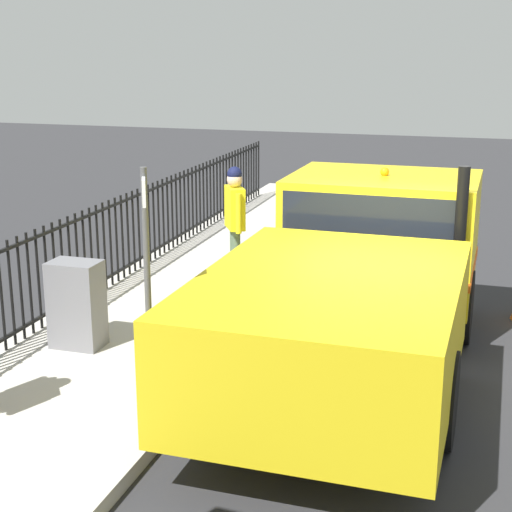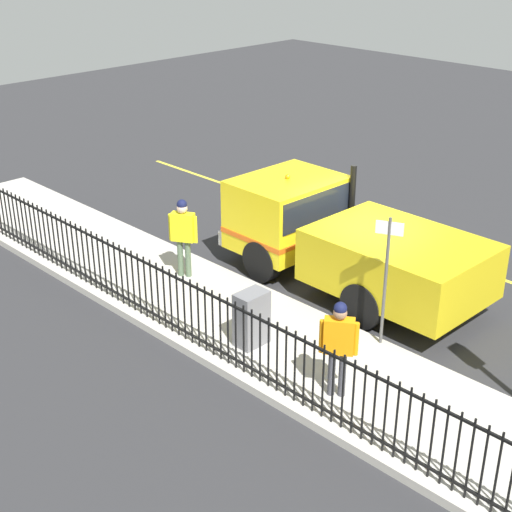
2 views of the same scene
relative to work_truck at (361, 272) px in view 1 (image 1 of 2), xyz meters
name	(u,v)px [view 1 (image 1 of 2)]	position (x,y,z in m)	size (l,w,h in m)	color
ground_plane	(392,385)	(-0.46, 0.45, -1.18)	(51.45, 51.45, 0.00)	#2B2B2D
sidewalk_slab	(123,347)	(2.91, 0.45, -1.10)	(2.89, 23.39, 0.16)	#B7B2A8
work_truck	(361,272)	(0.00, 0.00, 0.00)	(2.55, 6.09, 2.41)	yellow
worker_standing	(235,212)	(2.36, -2.38, 0.09)	(0.46, 0.59, 1.82)	yellow
iron_fence	(34,281)	(4.13, 0.45, -0.34)	(0.04, 19.91, 1.34)	black
utility_cabinet	(77,304)	(3.35, 0.76, -0.48)	(0.62, 0.42, 1.08)	slate
street_sign	(147,272)	(1.59, 2.46, 0.56)	(0.24, 0.47, 2.55)	#4C4C4C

